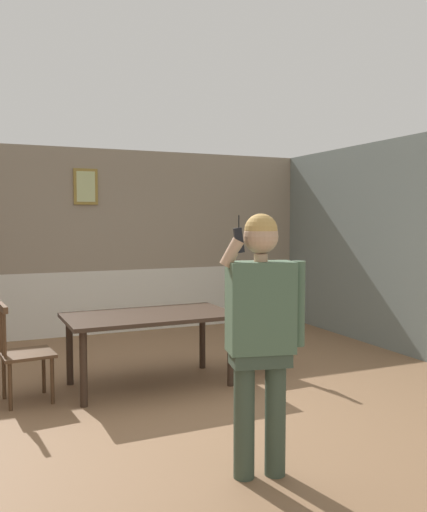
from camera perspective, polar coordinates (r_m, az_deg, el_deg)
name	(u,v)px	position (r m, az deg, el deg)	size (l,w,h in m)	color
ground_plane	(164,402)	(5.28, -5.19, -15.05)	(7.45, 7.45, 0.00)	#846042
room_back_partition	(94,245)	(8.21, -12.47, 1.09)	(6.77, 0.17, 2.74)	gray
dining_table	(150,322)	(5.63, -6.75, -6.94)	(1.72, 0.97, 0.74)	#38281E
chair_near_window	(23,353)	(5.43, -19.43, -9.56)	(0.51, 0.51, 0.94)	#513823
chair_by_doorway	(255,329)	(6.15, 4.41, -7.63)	(0.43, 0.43, 1.02)	#513823
person_figure	(261,325)	(3.59, 5.06, -7.23)	(0.58, 0.32, 1.75)	#3A493A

